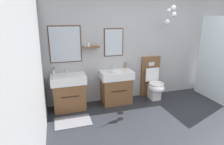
{
  "coord_description": "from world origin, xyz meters",
  "views": [
    {
      "loc": [
        -2.12,
        -2.07,
        1.92
      ],
      "look_at": [
        -1.02,
        1.51,
        0.81
      ],
      "focal_mm": 30.05,
      "sensor_mm": 36.0,
      "label": 1
    }
  ],
  "objects_px": {
    "toilet": "(153,83)",
    "folded_hand_towel": "(116,72)",
    "shower_tray": "(219,81)",
    "toothbrush_cup": "(54,72)",
    "vanity_sink_right": "(116,86)",
    "soap_dispenser": "(126,65)",
    "vanity_sink_left": "(69,91)"
  },
  "relations": [
    {
      "from": "toilet",
      "to": "folded_hand_towel",
      "type": "relative_size",
      "value": 4.55
    },
    {
      "from": "folded_hand_towel",
      "to": "shower_tray",
      "type": "relative_size",
      "value": 0.11
    },
    {
      "from": "toothbrush_cup",
      "to": "folded_hand_towel",
      "type": "height_order",
      "value": "toothbrush_cup"
    },
    {
      "from": "vanity_sink_right",
      "to": "toothbrush_cup",
      "type": "xyz_separation_m",
      "value": [
        -1.34,
        0.16,
        0.42
      ]
    },
    {
      "from": "vanity_sink_right",
      "to": "shower_tray",
      "type": "bearing_deg",
      "value": -9.68
    },
    {
      "from": "toothbrush_cup",
      "to": "vanity_sink_right",
      "type": "bearing_deg",
      "value": -6.75
    },
    {
      "from": "soap_dispenser",
      "to": "folded_hand_towel",
      "type": "xyz_separation_m",
      "value": [
        -0.33,
        -0.31,
        -0.05
      ]
    },
    {
      "from": "vanity_sink_left",
      "to": "vanity_sink_right",
      "type": "xyz_separation_m",
      "value": [
        1.06,
        0.0,
        0.0
      ]
    },
    {
      "from": "folded_hand_towel",
      "to": "soap_dispenser",
      "type": "bearing_deg",
      "value": 42.81
    },
    {
      "from": "soap_dispenser",
      "to": "shower_tray",
      "type": "height_order",
      "value": "shower_tray"
    },
    {
      "from": "vanity_sink_left",
      "to": "shower_tray",
      "type": "bearing_deg",
      "value": -6.87
    },
    {
      "from": "vanity_sink_left",
      "to": "toothbrush_cup",
      "type": "relative_size",
      "value": 3.8
    },
    {
      "from": "toilet",
      "to": "vanity_sink_right",
      "type": "bearing_deg",
      "value": 179.85
    },
    {
      "from": "vanity_sink_left",
      "to": "toilet",
      "type": "height_order",
      "value": "toilet"
    },
    {
      "from": "soap_dispenser",
      "to": "vanity_sink_right",
      "type": "bearing_deg",
      "value": -149.87
    },
    {
      "from": "shower_tray",
      "to": "soap_dispenser",
      "type": "bearing_deg",
      "value": 165.02
    },
    {
      "from": "vanity_sink_right",
      "to": "folded_hand_towel",
      "type": "height_order",
      "value": "folded_hand_towel"
    },
    {
      "from": "vanity_sink_left",
      "to": "shower_tray",
      "type": "relative_size",
      "value": 0.39
    },
    {
      "from": "folded_hand_towel",
      "to": "shower_tray",
      "type": "bearing_deg",
      "value": -6.54
    },
    {
      "from": "vanity_sink_right",
      "to": "folded_hand_towel",
      "type": "xyz_separation_m",
      "value": [
        -0.04,
        -0.14,
        0.39
      ]
    },
    {
      "from": "soap_dispenser",
      "to": "folded_hand_towel",
      "type": "bearing_deg",
      "value": -137.19
    },
    {
      "from": "toothbrush_cup",
      "to": "soap_dispenser",
      "type": "distance_m",
      "value": 1.63
    },
    {
      "from": "vanity_sink_right",
      "to": "soap_dispenser",
      "type": "distance_m",
      "value": 0.55
    },
    {
      "from": "vanity_sink_left",
      "to": "soap_dispenser",
      "type": "height_order",
      "value": "soap_dispenser"
    },
    {
      "from": "toilet",
      "to": "shower_tray",
      "type": "relative_size",
      "value": 0.51
    },
    {
      "from": "vanity_sink_right",
      "to": "toothbrush_cup",
      "type": "distance_m",
      "value": 1.41
    },
    {
      "from": "folded_hand_towel",
      "to": "vanity_sink_right",
      "type": "bearing_deg",
      "value": 73.76
    },
    {
      "from": "vanity_sink_left",
      "to": "toothbrush_cup",
      "type": "xyz_separation_m",
      "value": [
        -0.28,
        0.16,
        0.42
      ]
    },
    {
      "from": "vanity_sink_left",
      "to": "toilet",
      "type": "distance_m",
      "value": 2.01
    },
    {
      "from": "toilet",
      "to": "folded_hand_towel",
      "type": "xyz_separation_m",
      "value": [
        -0.99,
        -0.13,
        0.41
      ]
    },
    {
      "from": "vanity_sink_left",
      "to": "toilet",
      "type": "bearing_deg",
      "value": -0.07
    },
    {
      "from": "vanity_sink_left",
      "to": "soap_dispenser",
      "type": "relative_size",
      "value": 4.47
    }
  ]
}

